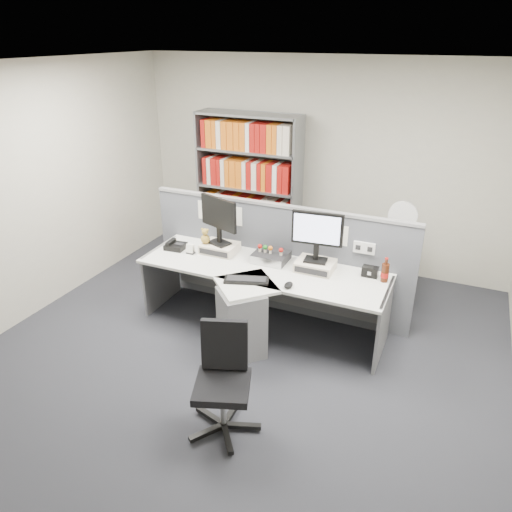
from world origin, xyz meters
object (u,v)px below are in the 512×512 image
at_px(desk_fan, 402,218).
at_px(office_chair, 223,376).
at_px(keyboard, 246,280).
at_px(monitor_left, 219,217).
at_px(cola_bottle, 385,273).
at_px(shelving_unit, 249,190).
at_px(speaker, 370,272).
at_px(desktop_pc, 271,257).
at_px(desk_phone, 175,246).
at_px(desk_calendar, 190,249).
at_px(desk, 254,299).
at_px(filing_cabinet, 395,273).
at_px(monitor_right, 317,233).
at_px(mouse, 289,285).

relative_size(desk_fan, office_chair, 0.61).
bearing_deg(keyboard, monitor_left, 137.81).
distance_m(monitor_left, cola_bottle, 1.82).
bearing_deg(shelving_unit, speaker, -35.19).
relative_size(desktop_pc, desk_phone, 1.56).
relative_size(keyboard, cola_bottle, 1.84).
xyz_separation_m(desk_calendar, desk_fan, (2.06, 1.18, 0.27)).
bearing_deg(monitor_left, desk, -33.35).
distance_m(desk, filing_cabinet, 1.85).
height_order(monitor_right, desktop_pc, monitor_right).
relative_size(mouse, cola_bottle, 0.50).
distance_m(desk_phone, desk_fan, 2.57).
bearing_deg(desk_calendar, monitor_left, 30.72).
bearing_deg(mouse, desk_calendar, 166.91).
relative_size(monitor_left, shelving_unit, 0.26).
distance_m(monitor_left, filing_cabinet, 2.20).
relative_size(monitor_right, speaker, 3.29).
bearing_deg(monitor_right, filing_cabinet, 56.07).
height_order(monitor_left, speaker, monitor_left).
bearing_deg(office_chair, desk_calendar, 128.35).
bearing_deg(shelving_unit, desk, -64.04).
height_order(mouse, desk_phone, desk_phone).
height_order(keyboard, desk_calendar, desk_calendar).
bearing_deg(keyboard, desktop_pc, 85.45).
distance_m(desk_calendar, desk_fan, 2.39).
relative_size(keyboard, desk_fan, 0.86).
distance_m(monitor_right, office_chair, 1.76).
height_order(speaker, cola_bottle, cola_bottle).
distance_m(monitor_right, filing_cabinet, 1.45).
height_order(monitor_right, mouse, monitor_right).
distance_m(monitor_left, desk_phone, 0.64).
relative_size(desk, desk_fan, 4.81).
xyz_separation_m(monitor_left, desktop_pc, (0.60, 0.02, -0.37)).
bearing_deg(desktop_pc, monitor_left, -178.32).
height_order(desk, desk_calendar, desk_calendar).
xyz_separation_m(cola_bottle, shelving_unit, (-2.11, 1.43, 0.16)).
distance_m(monitor_right, desk_calendar, 1.43).
bearing_deg(desk, keyboard, -100.24).
bearing_deg(monitor_left, desk_phone, -166.38).
bearing_deg(shelving_unit, desktop_pc, -57.58).
xyz_separation_m(speaker, shelving_unit, (-1.96, 1.38, 0.20)).
bearing_deg(office_chair, mouse, 84.59).
bearing_deg(desk_fan, monitor_right, -123.95).
relative_size(desk, desk_phone, 11.38).
bearing_deg(office_chair, filing_cabinet, 70.85).
height_order(cola_bottle, shelving_unit, shelving_unit).
height_order(desk, keyboard, keyboard).
xyz_separation_m(desk, monitor_right, (0.52, 0.38, 0.68)).
xyz_separation_m(desktop_pc, desk_phone, (-1.10, -0.14, -0.01)).
xyz_separation_m(keyboard, desk_fan, (1.22, 1.52, 0.30)).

